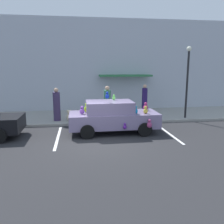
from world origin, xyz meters
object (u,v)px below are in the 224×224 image
Objects in this scene: street_lamp_post at (188,75)px; pedestrian_near_shopfront at (107,104)px; teddy_bear_on_sidewalk at (69,116)px; plush_covered_car at (113,116)px; pedestrian_walking_past at (145,100)px; pedestrian_by_lamp at (57,106)px.

street_lamp_post is 2.14× the size of pedestrian_near_shopfront.
street_lamp_post reaches higher than teddy_bear_on_sidewalk.
street_lamp_post is (6.86, -0.16, 2.23)m from teddy_bear_on_sidewalk.
plush_covered_car is 6.84× the size of teddy_bear_on_sidewalk.
plush_covered_car is 2.23× the size of pedestrian_walking_past.
street_lamp_post reaches higher than pedestrian_by_lamp.
pedestrian_by_lamp is (-2.84, 2.34, 0.20)m from plush_covered_car.
street_lamp_post is at bearing -2.30° from pedestrian_by_lamp.
plush_covered_car is 5.45m from street_lamp_post.
plush_covered_car is 2.27m from pedestrian_near_shopfront.
pedestrian_walking_past is (2.56, 3.45, 0.24)m from plush_covered_car.
pedestrian_walking_past reaches higher than teddy_bear_on_sidewalk.
street_lamp_post is 7.72m from pedestrian_by_lamp.
pedestrian_near_shopfront is (-4.68, 0.22, -1.62)m from street_lamp_post.
pedestrian_walking_past is at bearing 25.10° from pedestrian_near_shopfront.
plush_covered_car reaches higher than teddy_bear_on_sidewalk.
pedestrian_walking_past is at bearing 14.82° from teddy_bear_on_sidewalk.
plush_covered_car is at bearing -126.60° from pedestrian_walking_past.
pedestrian_near_shopfront is at bearing 89.64° from plush_covered_car.
pedestrian_walking_past is (2.55, 1.19, -0.01)m from pedestrian_near_shopfront.
pedestrian_by_lamp is at bearing 168.20° from teddy_bear_on_sidewalk.
plush_covered_car is at bearing -90.36° from pedestrian_near_shopfront.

